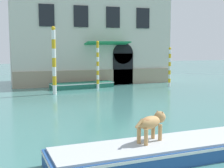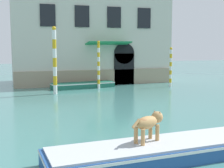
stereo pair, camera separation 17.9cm
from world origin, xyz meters
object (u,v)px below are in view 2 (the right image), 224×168
boat_moored_near_palazzo (83,85)px  mooring_pole_1 (171,67)px  dog_on_deck (149,123)px  mooring_pole_0 (99,65)px  boat_foreground (168,149)px  mooring_pole_2 (55,60)px

boat_moored_near_palazzo → mooring_pole_1: bearing=-19.9°
dog_on_deck → mooring_pole_1: (8.81, 14.60, 0.54)m
boat_moored_near_palazzo → mooring_pole_0: 2.13m
boat_foreground → mooring_pole_0: mooring_pole_0 is taller
mooring_pole_0 → dog_on_deck: bearing=-100.5°
mooring_pole_0 → mooring_pole_2: 4.19m
dog_on_deck → boat_moored_near_palazzo: (1.74, 16.20, -0.88)m
boat_foreground → mooring_pole_2: size_ratio=1.60×
dog_on_deck → boat_moored_near_palazzo: dog_on_deck is taller
boat_foreground → dog_on_deck: size_ratio=6.20×
mooring_pole_2 → dog_on_deck: bearing=-86.4°
boat_foreground → boat_moored_near_palazzo: (1.17, 16.39, -0.05)m
dog_on_deck → boat_moored_near_palazzo: 16.31m
mooring_pole_0 → boat_moored_near_palazzo: bearing=150.0°
boat_moored_near_palazzo → mooring_pole_2: size_ratio=1.11×
dog_on_deck → boat_moored_near_palazzo: bearing=57.6°
mooring_pole_1 → mooring_pole_2: bearing=-174.6°
boat_foreground → mooring_pole_0: 15.99m
dog_on_deck → mooring_pole_0: mooring_pole_0 is taller
boat_moored_near_palazzo → mooring_pole_2: mooring_pole_2 is taller
mooring_pole_2 → mooring_pole_1: bearing=5.4°
dog_on_deck → boat_moored_near_palazzo: size_ratio=0.23×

